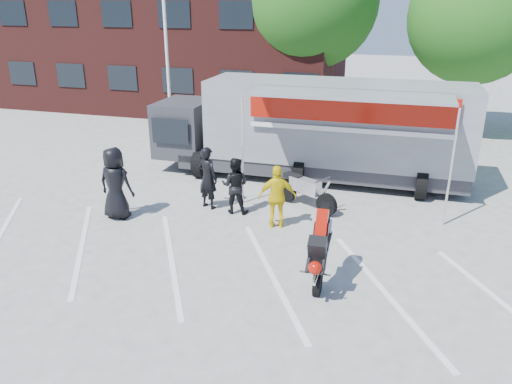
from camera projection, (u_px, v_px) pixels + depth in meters
The scene contains 13 objects.
ground at pixel (249, 298), 10.02m from camera, with size 100.00×100.00×0.00m, color #ADADA8.
parking_bay_lines at pixel (263, 273), 10.91m from camera, with size 18.00×5.00×0.01m, color white.
office_building at pixel (174, 41), 27.55m from camera, with size 18.00×8.00×7.00m, color #4A1B18.
flagpole at pixel (171, 16), 18.83m from camera, with size 1.61×0.12×8.00m.
tree_left at pixel (312, 1), 22.87m from camera, with size 6.12×6.12×8.64m.
tree_mid at pixel (476, 18), 20.31m from camera, with size 5.44×5.44×7.68m.
transporter_truck at pixel (319, 178), 16.76m from camera, with size 10.15×4.89×3.23m, color gray, non-canonical shape.
parked_motorcycle at pixel (306, 208), 14.37m from camera, with size 0.72×2.16×1.13m, color silver, non-canonical shape.
stunt_bike_rider at pixel (321, 278), 10.73m from camera, with size 0.77×1.63×1.92m, color black, non-canonical shape.
spectator_leather_a at pixel (115, 183), 13.40m from camera, with size 0.97×0.63×1.99m, color black.
spectator_leather_b at pixel (208, 178), 14.10m from camera, with size 0.66×0.43×1.81m, color black.
spectator_leather_c at pixel (235, 185), 13.81m from camera, with size 0.78×0.61×1.60m, color black.
spectator_hivis at pixel (277, 197), 12.89m from camera, with size 0.99×0.41×1.69m, color yellow.
Camera 1 is at (2.61, -8.19, 5.58)m, focal length 35.00 mm.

